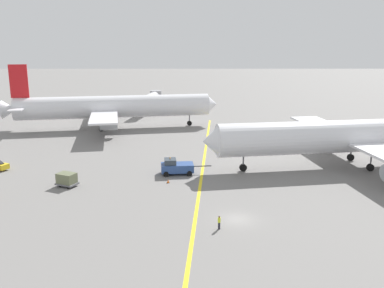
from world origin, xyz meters
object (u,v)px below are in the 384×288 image
(gse_container_dolly_flat, at_px, (68,179))
(jet_bridge, at_px, (152,99))
(airliner_being_pushed, at_px, (349,137))
(airliner_at_gate_left, at_px, (114,107))
(pushback_tug, at_px, (178,167))
(ground_crew_marshaller_foreground, at_px, (221,222))
(traffic_cone_nose_left, at_px, (170,181))

(gse_container_dolly_flat, bearing_deg, jet_bridge, 84.60)
(airliner_being_pushed, height_order, jet_bridge, airliner_being_pushed)
(airliner_at_gate_left, bearing_deg, pushback_tug, -65.47)
(gse_container_dolly_flat, xyz_separation_m, ground_crew_marshaller_foreground, (23.28, -15.79, -0.26))
(pushback_tug, bearing_deg, ground_crew_marshaller_foreground, -74.69)
(airliner_at_gate_left, relative_size, traffic_cone_nose_left, 92.14)
(airliner_being_pushed, relative_size, traffic_cone_nose_left, 88.38)
(airliner_being_pushed, distance_m, pushback_tug, 31.60)
(airliner_at_gate_left, relative_size, jet_bridge, 2.73)
(pushback_tug, bearing_deg, traffic_cone_nose_left, -103.84)
(ground_crew_marshaller_foreground, bearing_deg, jet_bridge, 100.94)
(jet_bridge, bearing_deg, traffic_cone_nose_left, -82.21)
(airliner_at_gate_left, distance_m, ground_crew_marshaller_foreground, 66.39)
(airliner_being_pushed, bearing_deg, pushback_tug, -171.60)
(airliner_being_pushed, xyz_separation_m, jet_bridge, (-41.54, 59.34, -1.05))
(airliner_at_gate_left, bearing_deg, jet_bridge, 72.98)
(gse_container_dolly_flat, relative_size, ground_crew_marshaller_foreground, 2.20)
(airliner_at_gate_left, xyz_separation_m, ground_crew_marshaller_foreground, (24.10, -61.68, -4.73))
(gse_container_dolly_flat, xyz_separation_m, traffic_cone_nose_left, (16.03, 1.62, -0.90))
(ground_crew_marshaller_foreground, relative_size, traffic_cone_nose_left, 2.90)
(airliner_at_gate_left, distance_m, gse_container_dolly_flat, 46.11)
(gse_container_dolly_flat, relative_size, jet_bridge, 0.19)
(pushback_tug, height_order, traffic_cone_nose_left, pushback_tug)
(gse_container_dolly_flat, bearing_deg, airliner_being_pushed, 12.80)
(ground_crew_marshaller_foreground, height_order, jet_bridge, jet_bridge)
(ground_crew_marshaller_foreground, bearing_deg, traffic_cone_nose_left, 112.59)
(traffic_cone_nose_left, bearing_deg, airliner_being_pushed, 16.19)
(ground_crew_marshaller_foreground, bearing_deg, pushback_tug, 105.31)
(pushback_tug, xyz_separation_m, ground_crew_marshaller_foreground, (6.07, -22.17, -0.38))
(airliner_being_pushed, bearing_deg, airliner_at_gate_left, 144.51)
(airliner_at_gate_left, bearing_deg, ground_crew_marshaller_foreground, -68.66)
(airliner_being_pushed, height_order, ground_crew_marshaller_foreground, airliner_being_pushed)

